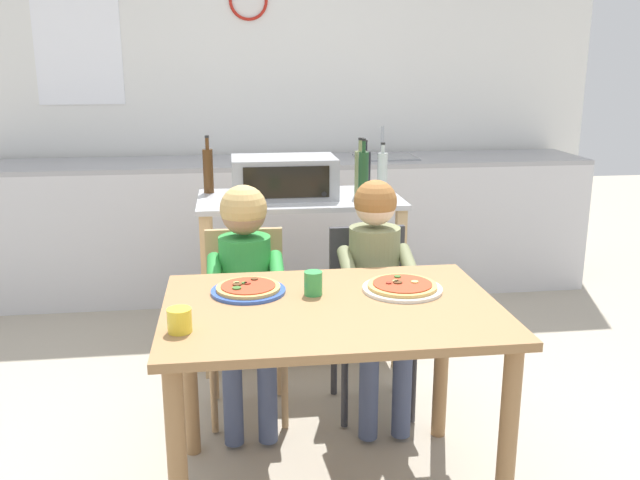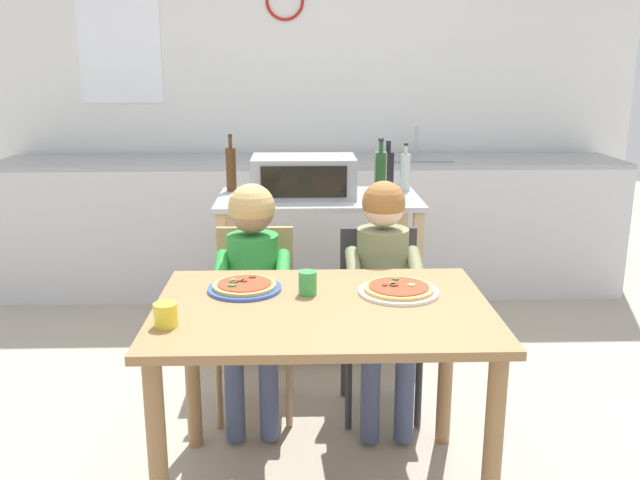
{
  "view_description": "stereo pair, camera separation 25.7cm",
  "coord_description": "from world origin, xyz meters",
  "px_view_note": "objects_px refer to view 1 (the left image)",
  "views": [
    {
      "loc": [
        -0.33,
        -2.19,
        1.55
      ],
      "look_at": [
        0.0,
        0.3,
        0.89
      ],
      "focal_mm": 38.6,
      "sensor_mm": 36.0,
      "label": 1
    },
    {
      "loc": [
        -0.08,
        -2.21,
        1.55
      ],
      "look_at": [
        0.0,
        0.3,
        0.89
      ],
      "focal_mm": 38.6,
      "sensor_mm": 36.0,
      "label": 2
    }
  ],
  "objects_px": {
    "dining_table": "(331,336)",
    "dining_chair_right": "(370,305)",
    "bottle_clear_vinegar": "(365,168)",
    "bottle_dark_olive_oil": "(363,177)",
    "drinking_cup_yellow": "(180,320)",
    "child_in_olive_shirt": "(377,274)",
    "pizza_plate_white": "(402,287)",
    "bottle_squat_spirits": "(361,173)",
    "child_in_green_shirt": "(246,276)",
    "drinking_cup_green": "(313,283)",
    "toaster_oven": "(284,177)",
    "kitchen_island_cart": "(300,250)",
    "bottle_slim_sauce": "(208,170)",
    "bottle_brown_beer": "(382,170)",
    "dining_chair_left": "(246,309)",
    "pizza_plate_blue_rimmed": "(248,289)"
  },
  "relations": [
    {
      "from": "dining_table",
      "to": "dining_chair_right",
      "type": "xyz_separation_m",
      "value": [
        0.28,
        0.66,
        -0.14
      ]
    },
    {
      "from": "bottle_clear_vinegar",
      "to": "bottle_dark_olive_oil",
      "type": "height_order",
      "value": "bottle_dark_olive_oil"
    },
    {
      "from": "dining_table",
      "to": "drinking_cup_yellow",
      "type": "height_order",
      "value": "drinking_cup_yellow"
    },
    {
      "from": "child_in_olive_shirt",
      "to": "drinking_cup_yellow",
      "type": "height_order",
      "value": "child_in_olive_shirt"
    },
    {
      "from": "child_in_olive_shirt",
      "to": "pizza_plate_white",
      "type": "xyz_separation_m",
      "value": [
        -0.0,
        -0.43,
        0.09
      ]
    },
    {
      "from": "drinking_cup_yellow",
      "to": "child_in_olive_shirt",
      "type": "bearing_deg",
      "value": 42.79
    },
    {
      "from": "bottle_squat_spirits",
      "to": "dining_table",
      "type": "xyz_separation_m",
      "value": [
        -0.34,
        -1.25,
        -0.36
      ]
    },
    {
      "from": "bottle_clear_vinegar",
      "to": "child_in_green_shirt",
      "type": "bearing_deg",
      "value": -126.69
    },
    {
      "from": "drinking_cup_green",
      "to": "dining_chair_right",
      "type": "bearing_deg",
      "value": 59.4
    },
    {
      "from": "dining_table",
      "to": "pizza_plate_white",
      "type": "bearing_deg",
      "value": 22.3
    },
    {
      "from": "bottle_dark_olive_oil",
      "to": "drinking_cup_yellow",
      "type": "xyz_separation_m",
      "value": [
        -0.82,
        -1.25,
        -0.22
      ]
    },
    {
      "from": "drinking_cup_yellow",
      "to": "drinking_cup_green",
      "type": "distance_m",
      "value": 0.53
    },
    {
      "from": "toaster_oven",
      "to": "kitchen_island_cart",
      "type": "bearing_deg",
      "value": -12.67
    },
    {
      "from": "bottle_dark_olive_oil",
      "to": "dining_table",
      "type": "xyz_separation_m",
      "value": [
        -0.32,
        -1.08,
        -0.37
      ]
    },
    {
      "from": "toaster_oven",
      "to": "child_in_green_shirt",
      "type": "distance_m",
      "value": 0.81
    },
    {
      "from": "drinking_cup_green",
      "to": "bottle_slim_sauce",
      "type": "bearing_deg",
      "value": 106.28
    },
    {
      "from": "toaster_oven",
      "to": "dining_table",
      "type": "xyz_separation_m",
      "value": [
        0.05,
        -1.29,
        -0.34
      ]
    },
    {
      "from": "bottle_brown_beer",
      "to": "dining_chair_right",
      "type": "height_order",
      "value": "bottle_brown_beer"
    },
    {
      "from": "kitchen_island_cart",
      "to": "child_in_green_shirt",
      "type": "bearing_deg",
      "value": -113.19
    },
    {
      "from": "bottle_squat_spirits",
      "to": "dining_chair_left",
      "type": "xyz_separation_m",
      "value": [
        -0.61,
        -0.55,
        -0.51
      ]
    },
    {
      "from": "bottle_slim_sauce",
      "to": "child_in_olive_shirt",
      "type": "xyz_separation_m",
      "value": [
        0.72,
        -0.91,
        -0.32
      ]
    },
    {
      "from": "bottle_squat_spirits",
      "to": "dining_chair_right",
      "type": "height_order",
      "value": "bottle_squat_spirits"
    },
    {
      "from": "toaster_oven",
      "to": "bottle_clear_vinegar",
      "type": "distance_m",
      "value": 0.5
    },
    {
      "from": "dining_chair_left",
      "to": "child_in_olive_shirt",
      "type": "distance_m",
      "value": 0.6
    },
    {
      "from": "dining_chair_left",
      "to": "drinking_cup_yellow",
      "type": "distance_m",
      "value": 0.94
    },
    {
      "from": "pizza_plate_blue_rimmed",
      "to": "drinking_cup_green",
      "type": "xyz_separation_m",
      "value": [
        0.23,
        -0.05,
        0.03
      ]
    },
    {
      "from": "kitchen_island_cart",
      "to": "child_in_green_shirt",
      "type": "distance_m",
      "value": 0.77
    },
    {
      "from": "bottle_clear_vinegar",
      "to": "dining_chair_right",
      "type": "bearing_deg",
      "value": -98.92
    },
    {
      "from": "bottle_slim_sauce",
      "to": "dining_chair_right",
      "type": "bearing_deg",
      "value": -47.78
    },
    {
      "from": "dining_chair_left",
      "to": "pizza_plate_white",
      "type": "height_order",
      "value": "dining_chair_left"
    },
    {
      "from": "bottle_clear_vinegar",
      "to": "dining_table",
      "type": "relative_size",
      "value": 0.23
    },
    {
      "from": "child_in_green_shirt",
      "to": "child_in_olive_shirt",
      "type": "height_order",
      "value": "child_in_olive_shirt"
    },
    {
      "from": "toaster_oven",
      "to": "drinking_cup_yellow",
      "type": "bearing_deg",
      "value": -106.82
    },
    {
      "from": "bottle_slim_sauce",
      "to": "child_in_green_shirt",
      "type": "xyz_separation_m",
      "value": [
        0.16,
        -0.88,
        -0.31
      ]
    },
    {
      "from": "kitchen_island_cart",
      "to": "pizza_plate_blue_rimmed",
      "type": "bearing_deg",
      "value": -105.16
    },
    {
      "from": "bottle_slim_sauce",
      "to": "child_in_olive_shirt",
      "type": "bearing_deg",
      "value": -51.79
    },
    {
      "from": "pizza_plate_blue_rimmed",
      "to": "dining_table",
      "type": "bearing_deg",
      "value": -30.35
    },
    {
      "from": "bottle_clear_vinegar",
      "to": "dining_chair_left",
      "type": "distance_m",
      "value": 1.16
    },
    {
      "from": "pizza_plate_blue_rimmed",
      "to": "pizza_plate_white",
      "type": "xyz_separation_m",
      "value": [
        0.55,
        -0.05,
        0.0
      ]
    },
    {
      "from": "bottle_squat_spirits",
      "to": "child_in_green_shirt",
      "type": "bearing_deg",
      "value": -132.42
    },
    {
      "from": "dining_chair_right",
      "to": "child_in_green_shirt",
      "type": "height_order",
      "value": "child_in_green_shirt"
    },
    {
      "from": "drinking_cup_green",
      "to": "bottle_brown_beer",
      "type": "bearing_deg",
      "value": 67.61
    },
    {
      "from": "dining_chair_left",
      "to": "drinking_cup_green",
      "type": "relative_size",
      "value": 9.47
    },
    {
      "from": "dining_chair_right",
      "to": "pizza_plate_white",
      "type": "distance_m",
      "value": 0.61
    },
    {
      "from": "toaster_oven",
      "to": "dining_table",
      "type": "relative_size",
      "value": 0.46
    },
    {
      "from": "bottle_dark_olive_oil",
      "to": "dining_chair_right",
      "type": "relative_size",
      "value": 0.39
    },
    {
      "from": "bottle_slim_sauce",
      "to": "child_in_olive_shirt",
      "type": "relative_size",
      "value": 0.29
    },
    {
      "from": "bottle_squat_spirits",
      "to": "dining_table",
      "type": "bearing_deg",
      "value": -105.12
    },
    {
      "from": "bottle_squat_spirits",
      "to": "child_in_olive_shirt",
      "type": "bearing_deg",
      "value": -94.9
    },
    {
      "from": "kitchen_island_cart",
      "to": "bottle_dark_olive_oil",
      "type": "height_order",
      "value": "bottle_dark_olive_oil"
    }
  ]
}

